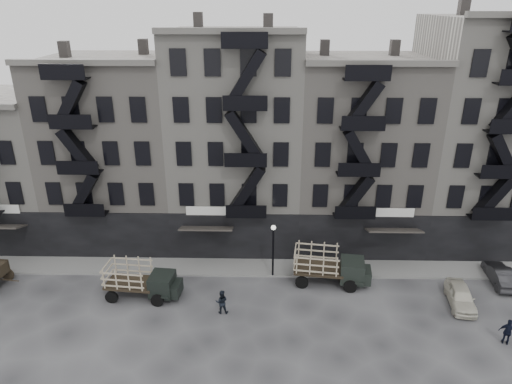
{
  "coord_description": "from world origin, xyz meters",
  "views": [
    {
      "loc": [
        2.38,
        -26.32,
        18.97
      ],
      "look_at": [
        1.73,
        4.0,
        6.25
      ],
      "focal_mm": 32.0,
      "sensor_mm": 36.0,
      "label": 1
    }
  ],
  "objects_px": {
    "car_east": "(461,296)",
    "stake_truck_east": "(330,264)",
    "pedestrian_mid": "(222,302)",
    "stake_truck_west": "(141,278)",
    "policeman": "(508,332)",
    "car_far": "(500,275)"
  },
  "relations": [
    {
      "from": "stake_truck_west",
      "to": "stake_truck_east",
      "type": "distance_m",
      "value": 13.32
    },
    {
      "from": "car_east",
      "to": "pedestrian_mid",
      "type": "distance_m",
      "value": 16.04
    },
    {
      "from": "pedestrian_mid",
      "to": "policeman",
      "type": "xyz_separation_m",
      "value": [
        17.27,
        -2.58,
        0.0
      ]
    },
    {
      "from": "car_east",
      "to": "policeman",
      "type": "relative_size",
      "value": 2.25
    },
    {
      "from": "pedestrian_mid",
      "to": "policeman",
      "type": "bearing_deg",
      "value": 169.36
    },
    {
      "from": "stake_truck_east",
      "to": "car_east",
      "type": "bearing_deg",
      "value": -8.48
    },
    {
      "from": "stake_truck_east",
      "to": "car_east",
      "type": "xyz_separation_m",
      "value": [
        8.53,
        -2.46,
        -0.9
      ]
    },
    {
      "from": "car_far",
      "to": "policeman",
      "type": "bearing_deg",
      "value": 72.59
    },
    {
      "from": "stake_truck_east",
      "to": "pedestrian_mid",
      "type": "xyz_separation_m",
      "value": [
        -7.47,
        -3.68,
        -0.71
      ]
    },
    {
      "from": "car_east",
      "to": "policeman",
      "type": "xyz_separation_m",
      "value": [
        1.27,
        -3.79,
        0.2
      ]
    },
    {
      "from": "car_east",
      "to": "stake_truck_east",
      "type": "bearing_deg",
      "value": 171.71
    },
    {
      "from": "pedestrian_mid",
      "to": "stake_truck_west",
      "type": "bearing_deg",
      "value": -18.79
    },
    {
      "from": "stake_truck_east",
      "to": "policeman",
      "type": "xyz_separation_m",
      "value": [
        9.8,
        -6.26,
        -0.71
      ]
    },
    {
      "from": "stake_truck_west",
      "to": "car_far",
      "type": "relative_size",
      "value": 1.35
    },
    {
      "from": "stake_truck_east",
      "to": "stake_truck_west",
      "type": "bearing_deg",
      "value": -163.84
    },
    {
      "from": "stake_truck_east",
      "to": "policeman",
      "type": "bearing_deg",
      "value": -24.93
    },
    {
      "from": "stake_truck_east",
      "to": "car_east",
      "type": "height_order",
      "value": "stake_truck_east"
    },
    {
      "from": "stake_truck_west",
      "to": "car_east",
      "type": "height_order",
      "value": "stake_truck_west"
    },
    {
      "from": "stake_truck_west",
      "to": "pedestrian_mid",
      "type": "distance_m",
      "value": 5.98
    },
    {
      "from": "car_far",
      "to": "policeman",
      "type": "xyz_separation_m",
      "value": [
        -2.63,
        -6.46,
        0.2
      ]
    },
    {
      "from": "stake_truck_west",
      "to": "pedestrian_mid",
      "type": "bearing_deg",
      "value": -10.94
    },
    {
      "from": "stake_truck_west",
      "to": "car_east",
      "type": "relative_size",
      "value": 1.38
    }
  ]
}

